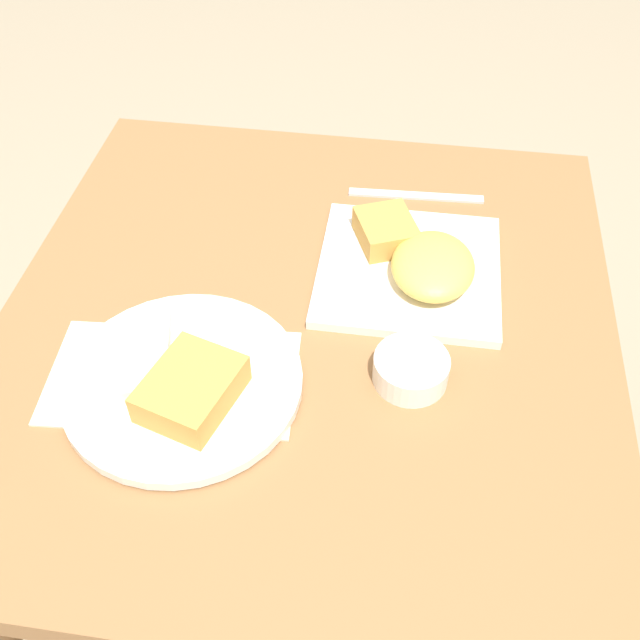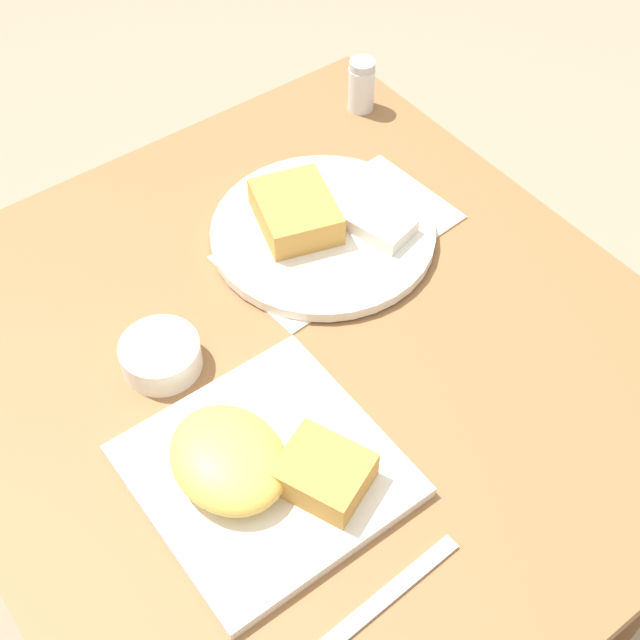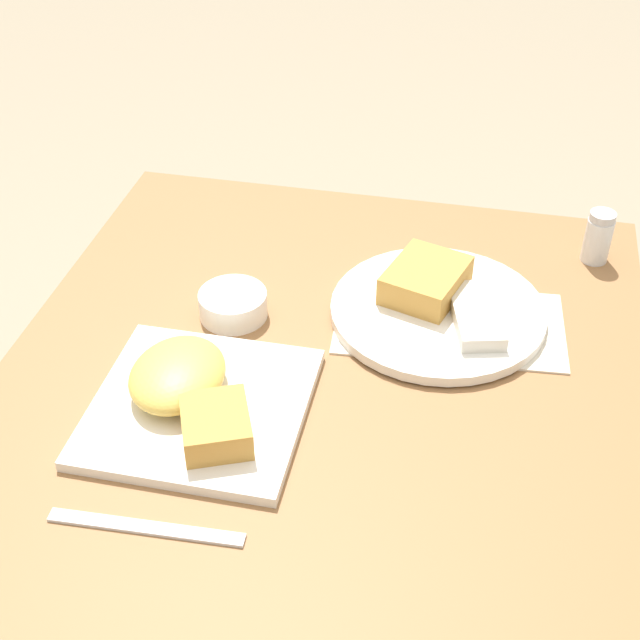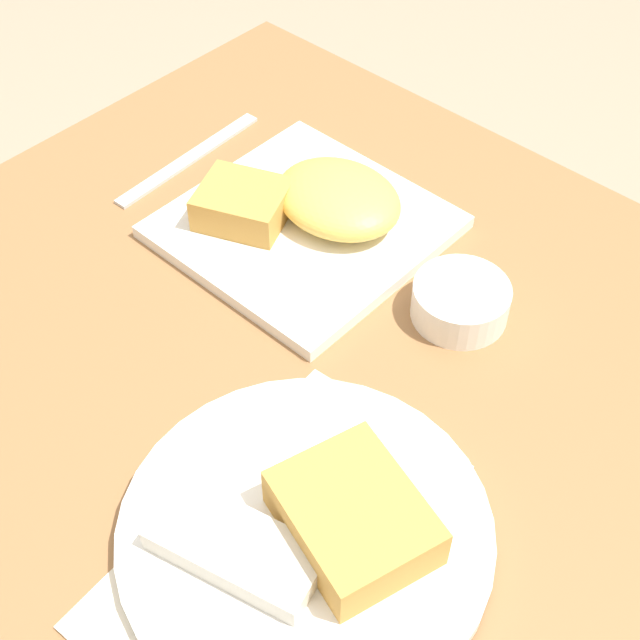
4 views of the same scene
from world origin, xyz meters
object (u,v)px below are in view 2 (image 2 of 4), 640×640
(plate_oval_far, at_px, (320,226))
(sauce_ramekin, at_px, (161,355))
(butter_knife, at_px, (374,607))
(plate_square_near, at_px, (259,467))
(salt_shaker, at_px, (361,88))

(plate_oval_far, xyz_separation_m, sauce_ramekin, (0.06, -0.26, 0.00))
(butter_knife, bearing_deg, plate_oval_far, 56.37)
(butter_knife, bearing_deg, sauce_ramekin, 89.46)
(plate_square_near, xyz_separation_m, plate_oval_far, (-0.24, 0.26, -0.00))
(plate_oval_far, height_order, salt_shaker, salt_shaker)
(butter_knife, bearing_deg, salt_shaker, 49.77)
(salt_shaker, distance_m, butter_knife, 0.75)
(plate_square_near, xyz_separation_m, sauce_ramekin, (-0.18, -0.01, -0.00))
(plate_oval_far, height_order, sauce_ramekin, plate_oval_far)
(plate_oval_far, height_order, butter_knife, plate_oval_far)
(plate_square_near, distance_m, plate_oval_far, 0.35)
(plate_oval_far, bearing_deg, butter_knife, -30.97)
(sauce_ramekin, relative_size, salt_shaker, 1.15)
(plate_square_near, bearing_deg, sauce_ramekin, -177.90)
(plate_square_near, height_order, salt_shaker, salt_shaker)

